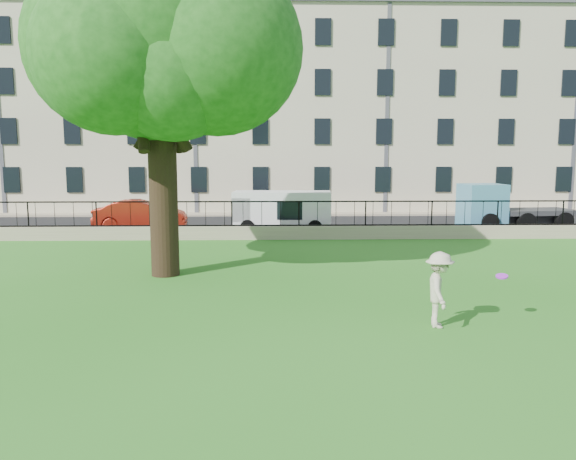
{
  "coord_description": "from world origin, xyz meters",
  "views": [
    {
      "loc": [
        -1.16,
        -12.95,
        3.82
      ],
      "look_at": [
        -0.72,
        3.5,
        1.58
      ],
      "focal_mm": 35.0,
      "sensor_mm": 36.0,
      "label": 1
    }
  ],
  "objects_px": {
    "frisbee": "(502,276)",
    "blue_truck": "(514,206)",
    "man": "(439,290)",
    "tree": "(155,33)",
    "red_sedan": "(141,215)",
    "white_van": "(282,212)"
  },
  "relations": [
    {
      "from": "man",
      "to": "white_van",
      "type": "xyz_separation_m",
      "value": [
        -3.22,
        15.37,
        0.15
      ]
    },
    {
      "from": "tree",
      "to": "red_sedan",
      "type": "relative_size",
      "value": 2.41
    },
    {
      "from": "frisbee",
      "to": "red_sedan",
      "type": "xyz_separation_m",
      "value": [
        -11.83,
        16.01,
        -0.33
      ]
    },
    {
      "from": "blue_truck",
      "to": "tree",
      "type": "bearing_deg",
      "value": -151.73
    },
    {
      "from": "frisbee",
      "to": "blue_truck",
      "type": "xyz_separation_m",
      "value": [
        7.21,
        16.1,
        0.07
      ]
    },
    {
      "from": "tree",
      "to": "man",
      "type": "distance_m",
      "value": 11.26
    },
    {
      "from": "man",
      "to": "frisbee",
      "type": "height_order",
      "value": "man"
    },
    {
      "from": "tree",
      "to": "blue_truck",
      "type": "bearing_deg",
      "value": 34.04
    },
    {
      "from": "tree",
      "to": "man",
      "type": "xyz_separation_m",
      "value": [
        7.2,
        -5.63,
        -6.57
      ]
    },
    {
      "from": "man",
      "to": "white_van",
      "type": "relative_size",
      "value": 0.36
    },
    {
      "from": "red_sedan",
      "to": "white_van",
      "type": "bearing_deg",
      "value": -101.45
    },
    {
      "from": "man",
      "to": "blue_truck",
      "type": "height_order",
      "value": "blue_truck"
    },
    {
      "from": "tree",
      "to": "red_sedan",
      "type": "xyz_separation_m",
      "value": [
        -3.13,
        10.66,
        -6.66
      ]
    },
    {
      "from": "red_sedan",
      "to": "blue_truck",
      "type": "bearing_deg",
      "value": -93.87
    },
    {
      "from": "frisbee",
      "to": "white_van",
      "type": "relative_size",
      "value": 0.06
    },
    {
      "from": "red_sedan",
      "to": "man",
      "type": "bearing_deg",
      "value": -151.74
    },
    {
      "from": "man",
      "to": "blue_truck",
      "type": "bearing_deg",
      "value": -18.51
    },
    {
      "from": "tree",
      "to": "red_sedan",
      "type": "distance_m",
      "value": 12.96
    },
    {
      "from": "red_sedan",
      "to": "white_van",
      "type": "xyz_separation_m",
      "value": [
        7.12,
        -0.92,
        0.24
      ]
    },
    {
      "from": "man",
      "to": "frisbee",
      "type": "relative_size",
      "value": 6.25
    },
    {
      "from": "red_sedan",
      "to": "tree",
      "type": "bearing_deg",
      "value": -167.77
    },
    {
      "from": "frisbee",
      "to": "blue_truck",
      "type": "relative_size",
      "value": 0.05
    }
  ]
}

